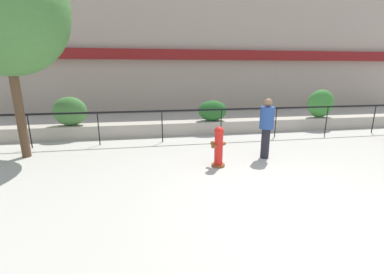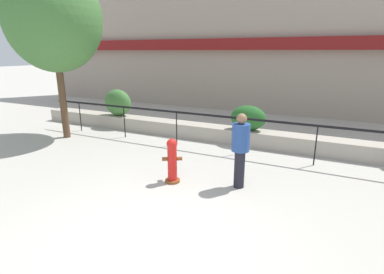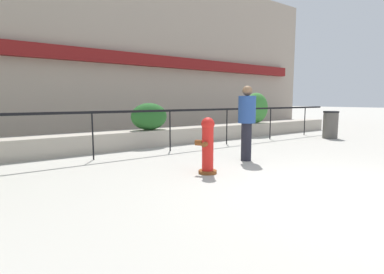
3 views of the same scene
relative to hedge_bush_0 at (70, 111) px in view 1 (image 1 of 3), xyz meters
name	(u,v)px [view 1 (image 1 of 3)]	position (x,y,z in m)	size (l,w,h in m)	color
ground_plane	(292,206)	(5.44, -6.00, -1.03)	(120.00, 120.00, 0.00)	#B2ADA3
building_facade	(190,44)	(5.44, 5.98, 2.96)	(30.00, 1.36, 8.00)	gray
planter_wall_low	(213,127)	(5.44, 0.00, -0.78)	(18.00, 0.70, 0.50)	#ADA393
fence_railing_segment	(221,112)	(5.44, -1.10, -0.01)	(15.00, 0.05, 1.15)	black
hedge_bush_0	(70,111)	(0.00, 0.00, 0.00)	(1.20, 0.68, 1.05)	#427538
hedge_bush_1	(213,111)	(5.40, 0.00, -0.12)	(1.17, 0.70, 0.82)	#235B23
hedge_bush_2	(321,104)	(10.20, 0.00, 0.07)	(1.20, 0.64, 1.20)	#387F33
fire_hydrant	(219,146)	(4.62, -3.73, -0.48)	(0.48, 0.48, 1.08)	brown
street_tree	(2,8)	(-0.77, -2.01, 3.01)	(3.30, 2.97, 5.79)	brown
pedestrian	(267,125)	(6.13, -3.31, -0.04)	(0.42, 0.42, 1.73)	black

